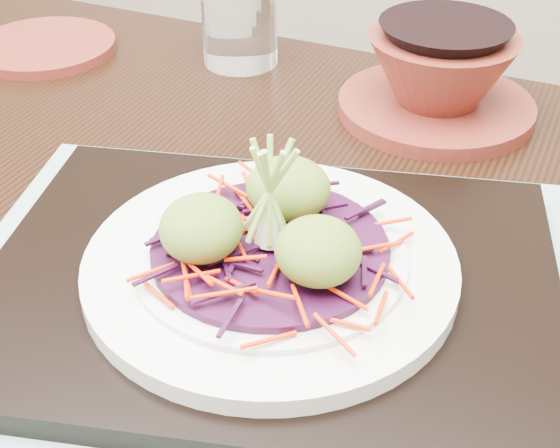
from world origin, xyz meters
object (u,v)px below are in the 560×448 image
(white_plate, at_px, (270,264))
(terracotta_side_plate, at_px, (45,47))
(serving_tray, at_px, (271,283))
(water_glass, at_px, (239,10))
(terracotta_bowl_set, at_px, (439,80))
(dining_table, at_px, (248,369))

(white_plate, xyz_separation_m, terracotta_side_plate, (-0.37, 0.31, -0.02))
(serving_tray, height_order, water_glass, water_glass)
(terracotta_side_plate, distance_m, terracotta_bowl_set, 0.43)
(dining_table, height_order, terracotta_bowl_set, terracotta_bowl_set)
(white_plate, distance_m, terracotta_side_plate, 0.48)
(white_plate, bearing_deg, terracotta_side_plate, 139.55)
(terracotta_side_plate, bearing_deg, white_plate, -40.45)
(dining_table, xyz_separation_m, white_plate, (0.03, -0.02, 0.13))
(dining_table, xyz_separation_m, serving_tray, (0.03, -0.02, 0.11))
(serving_tray, distance_m, terracotta_bowl_set, 0.31)
(terracotta_side_plate, xyz_separation_m, water_glass, (0.21, 0.04, 0.05))
(serving_tray, xyz_separation_m, water_glass, (-0.15, 0.35, 0.04))
(terracotta_bowl_set, bearing_deg, water_glass, 165.73)
(water_glass, bearing_deg, terracotta_side_plate, -169.07)
(white_plate, xyz_separation_m, water_glass, (-0.15, 0.35, 0.03))
(dining_table, height_order, terracotta_side_plate, terracotta_side_plate)
(white_plate, relative_size, terracotta_side_plate, 1.58)
(serving_tray, xyz_separation_m, terracotta_side_plate, (-0.37, 0.31, -0.01))
(water_glass, bearing_deg, white_plate, -66.61)
(serving_tray, distance_m, white_plate, 0.02)
(terracotta_side_plate, bearing_deg, water_glass, 10.93)
(terracotta_side_plate, xyz_separation_m, terracotta_bowl_set, (0.43, -0.01, 0.03))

